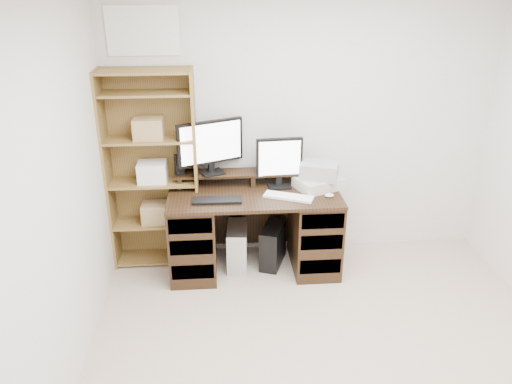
{
  "coord_description": "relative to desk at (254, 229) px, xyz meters",
  "views": [
    {
      "loc": [
        -0.76,
        -2.34,
        2.51
      ],
      "look_at": [
        -0.46,
        1.43,
        0.85
      ],
      "focal_mm": 35.0,
      "sensor_mm": 36.0,
      "label": 1
    }
  ],
  "objects": [
    {
      "name": "room",
      "position": [
        0.46,
        -1.64,
        0.86
      ],
      "size": [
        3.54,
        4.04,
        2.54
      ],
      "color": "#BEA792",
      "rests_on": "ground"
    },
    {
      "name": "desk",
      "position": [
        0.0,
        0.0,
        0.0
      ],
      "size": [
        1.5,
        0.7,
        0.75
      ],
      "color": "black",
      "rests_on": "ground"
    },
    {
      "name": "riser_shelf",
      "position": [
        0.0,
        0.21,
        0.45
      ],
      "size": [
        1.4,
        0.22,
        0.12
      ],
      "color": "black",
      "rests_on": "desk"
    },
    {
      "name": "monitor_wide",
      "position": [
        -0.37,
        0.2,
        0.75
      ],
      "size": [
        0.57,
        0.28,
        0.48
      ],
      "rotation": [
        0.0,
        0.0,
        0.41
      ],
      "color": "black",
      "rests_on": "riser_shelf"
    },
    {
      "name": "monitor_small",
      "position": [
        0.23,
        0.13,
        0.61
      ],
      "size": [
        0.41,
        0.17,
        0.45
      ],
      "rotation": [
        0.0,
        0.0,
        0.07
      ],
      "color": "black",
      "rests_on": "desk"
    },
    {
      "name": "speaker",
      "position": [
        -0.65,
        0.2,
        0.57
      ],
      "size": [
        0.09,
        0.09,
        0.18
      ],
      "primitive_type": "cube",
      "rotation": [
        0.0,
        0.0,
        0.33
      ],
      "color": "black",
      "rests_on": "riser_shelf"
    },
    {
      "name": "keyboard_black",
      "position": [
        -0.32,
        -0.16,
        0.37
      ],
      "size": [
        0.42,
        0.14,
        0.02
      ],
      "primitive_type": "cube",
      "rotation": [
        0.0,
        0.0,
        -0.02
      ],
      "color": "black",
      "rests_on": "desk"
    },
    {
      "name": "keyboard_white",
      "position": [
        0.29,
        -0.13,
        0.37
      ],
      "size": [
        0.44,
        0.28,
        0.02
      ],
      "primitive_type": "cube",
      "rotation": [
        0.0,
        0.0,
        -0.4
      ],
      "color": "white",
      "rests_on": "desk"
    },
    {
      "name": "mouse",
      "position": [
        0.64,
        -0.14,
        0.38
      ],
      "size": [
        0.09,
        0.07,
        0.03
      ],
      "primitive_type": "ellipsoid",
      "rotation": [
        0.0,
        0.0,
        -0.18
      ],
      "color": "silver",
      "rests_on": "desk"
    },
    {
      "name": "printer",
      "position": [
        0.58,
        0.06,
        0.41
      ],
      "size": [
        0.47,
        0.42,
        0.1
      ],
      "primitive_type": "cube",
      "rotation": [
        0.0,
        0.0,
        0.41
      ],
      "color": "#B4AE9C",
      "rests_on": "desk"
    },
    {
      "name": "basket",
      "position": [
        0.58,
        0.06,
        0.53
      ],
      "size": [
        0.38,
        0.32,
        0.14
      ],
      "primitive_type": "cube",
      "rotation": [
        0.0,
        0.0,
        -0.33
      ],
      "color": "#93999D",
      "rests_on": "printer"
    },
    {
      "name": "tower_silver",
      "position": [
        -0.15,
        0.04,
        -0.19
      ],
      "size": [
        0.21,
        0.41,
        0.4
      ],
      "primitive_type": "cube",
      "rotation": [
        0.0,
        0.0,
        -0.08
      ],
      "color": "silver",
      "rests_on": "ground"
    },
    {
      "name": "tower_black",
      "position": [
        0.18,
        0.04,
        -0.2
      ],
      "size": [
        0.29,
        0.42,
        0.39
      ],
      "rotation": [
        0.0,
        0.0,
        -0.35
      ],
      "color": "black",
      "rests_on": "ground"
    },
    {
      "name": "bookshelf",
      "position": [
        -0.89,
        0.21,
        0.53
      ],
      "size": [
        0.8,
        0.3,
        1.8
      ],
      "color": "olive",
      "rests_on": "ground"
    }
  ]
}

